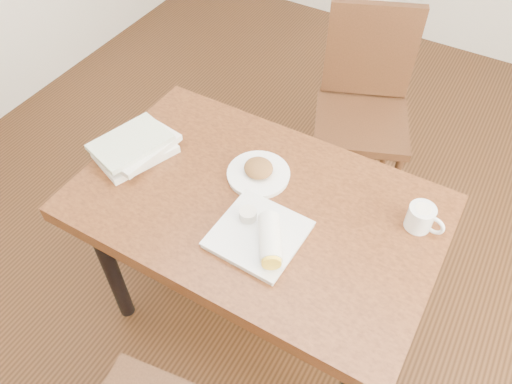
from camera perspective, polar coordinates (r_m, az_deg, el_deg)
The scene contains 7 objects.
ground at distance 2.25m, azimuth 0.00°, elevation -13.64°, with size 4.00×5.00×0.01m, color #472814.
table at distance 1.69m, azimuth 0.00°, elevation -3.11°, with size 1.18×0.75×0.75m.
chair_far at distance 2.39m, azimuth 12.24°, elevation 10.45°, with size 0.55×0.55×0.95m.
plate_scone at distance 1.68m, azimuth 0.29°, elevation 2.29°, with size 0.21×0.21×0.07m.
coffee_mug at distance 1.60m, azimuth 18.38°, elevation -2.79°, with size 0.12×0.08×0.08m.
plate_burrito at distance 1.50m, azimuth 0.67°, elevation -4.99°, with size 0.27×0.27×0.09m.
book_stack at distance 1.79m, azimuth -13.62°, elevation 4.98°, with size 0.26×0.30×0.07m.
Camera 1 is at (0.52, -0.90, 1.99)m, focal length 35.00 mm.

